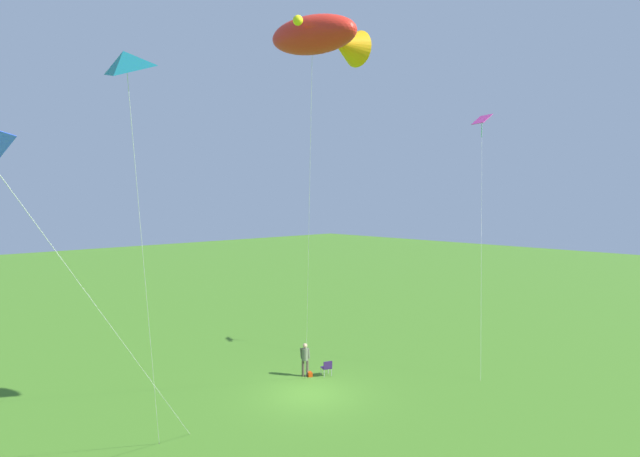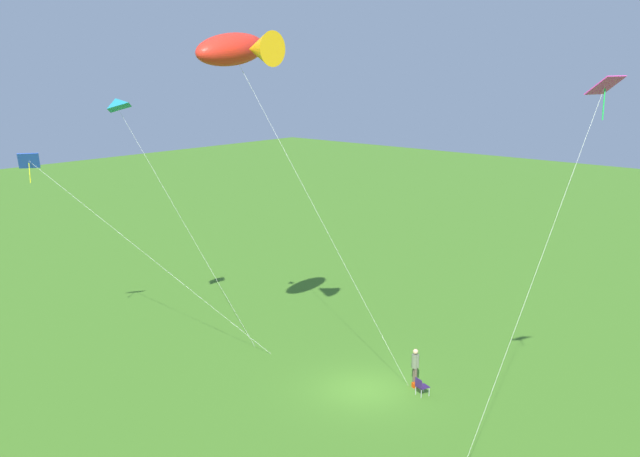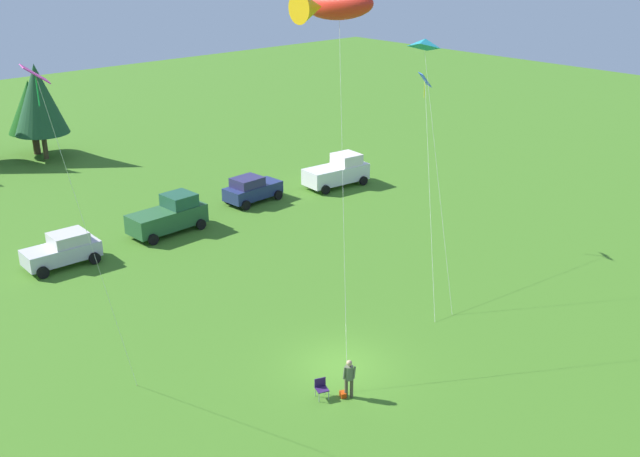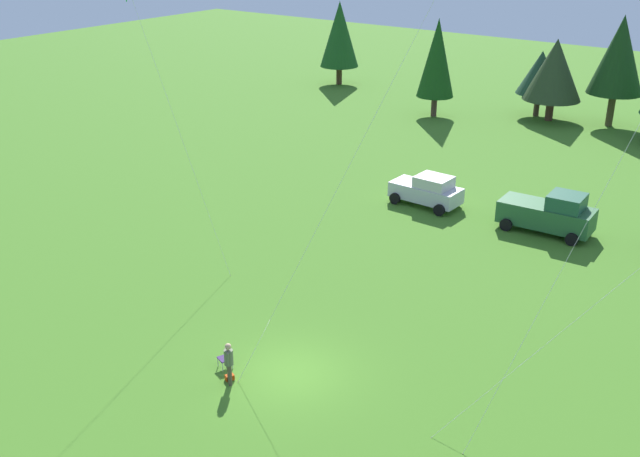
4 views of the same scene
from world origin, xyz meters
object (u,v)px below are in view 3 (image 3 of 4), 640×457
Objects in this scene: car_silver_compact at (63,250)px; backpack_on_grass at (343,394)px; truck_green_flatbed at (169,215)px; truck_white_pickup at (338,171)px; car_navy_hatch at (252,189)px; kite_diamond_rainbow at (40,90)px; kite_delta_teal at (425,44)px; kite_large_fish at (332,6)px; person_kite_flyer at (349,376)px; kite_diamond_blue at (425,88)px; folding_chair at (321,387)px.

backpack_on_grass is at bearing -80.49° from car_silver_compact.
truck_white_pickup is at bearing -4.26° from truck_green_flatbed.
car_navy_hatch is 0.31× the size of kite_diamond_rainbow.
kite_delta_teal is 0.92× the size of kite_diamond_rainbow.
kite_delta_teal is at bearing 6.41° from kite_large_fish.
truck_green_flatbed is at bearing 118.82° from kite_delta_teal.
kite_diamond_rainbow is at bearing 153.40° from backpack_on_grass.
kite_large_fish reaches higher than kite_delta_teal.
kite_delta_teal is (0.30, -14.96, 11.55)m from car_navy_hatch.
kite_large_fish is (0.31, -14.74, 13.76)m from truck_green_flatbed.
car_silver_compact is (-2.94, 20.46, -0.07)m from person_kite_flyer.
person_kite_flyer is at bearing -127.01° from truck_white_pickup.
car_navy_hatch is at bearing 104.93° from kite_diamond_blue.
car_silver_compact is 0.82× the size of truck_white_pickup.
kite_diamond_rainbow reaches higher than truck_green_flatbed.
folding_chair is 0.05× the size of kite_large_fish.
truck_green_flatbed is at bearing -175.94° from truck_white_pickup.
kite_diamond_rainbow reaches higher than truck_white_pickup.
kite_large_fish is (7.58, -14.34, 13.91)m from car_silver_compact.
kite_delta_teal reaches higher than car_silver_compact.
kite_diamond_blue is (15.04, 9.33, 8.48)m from person_kite_flyer.
kite_diamond_rainbow reaches higher than car_navy_hatch.
car_navy_hatch reaches higher than backpack_on_grass.
truck_green_flatbed is 7.43m from car_navy_hatch.
folding_chair is 15.72m from kite_diamond_rainbow.
truck_green_flatbed reaches higher than folding_chair.
folding_chair is 20.75m from truck_green_flatbed.
truck_white_pickup is 18.97m from kite_delta_teal.
kite_delta_teal is 4.90m from kite_diamond_blue.
car_navy_hatch is at bearing 5.18° from truck_green_flatbed.
person_kite_flyer is at bearing -148.17° from kite_diamond_blue.
truck_green_flatbed reaches higher than car_silver_compact.
folding_chair is 0.16× the size of truck_green_flatbed.
truck_green_flatbed reaches higher than person_kite_flyer.
kite_large_fish is at bearing 155.19° from folding_chair.
car_navy_hatch is 0.42× the size of kite_diamond_blue.
truck_green_flatbed is at bearing -153.83° from person_kite_flyer.
kite_delta_teal is (12.82, 6.17, 12.01)m from folding_chair.
car_navy_hatch is (11.86, 21.73, 0.84)m from backpack_on_grass.
truck_green_flatbed is 1.18× the size of car_navy_hatch.
person_kite_flyer is 0.40× the size of car_navy_hatch.
kite_diamond_rainbow is 1.36× the size of kite_diamond_blue.
kite_large_fish reaches higher than truck_green_flatbed.
truck_green_flatbed is at bearing 50.06° from kite_diamond_rainbow.
truck_green_flatbed is at bearing 132.89° from kite_diamond_blue.
backpack_on_grass is 0.02× the size of kite_delta_teal.
kite_diamond_blue is (3.05, 2.39, -3.00)m from kite_delta_teal.
car_silver_compact is at bearing 68.32° from kite_diamond_rainbow.
car_silver_compact is 14.70m from car_navy_hatch.
kite_diamond_blue is at bearing 10.83° from kite_diamond_rainbow.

